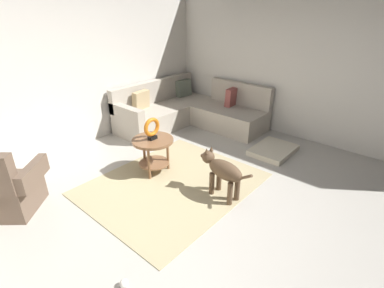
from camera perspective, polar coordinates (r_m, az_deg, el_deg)
name	(u,v)px	position (r m, az deg, el deg)	size (l,w,h in m)	color
ground_plane	(205,213)	(3.69, 2.54, -13.45)	(6.00, 6.00, 0.10)	#B7B2A8
wall_back	(66,69)	(5.29, -23.64, 13.50)	(6.00, 0.12, 2.70)	silver
wall_right	(312,65)	(5.57, 22.70, 14.17)	(0.12, 6.00, 2.70)	silver
area_rug	(173,184)	(4.12, -3.82, -7.83)	(2.30, 1.90, 0.01)	tan
sectional_couch	(189,112)	(6.02, -0.57, 6.38)	(2.20, 2.25, 0.88)	#B2A899
armchair	(5,189)	(4.08, -33.06, -7.51)	(0.98, 1.00, 0.88)	brown
side_table	(153,147)	(4.25, -7.70, -0.55)	(0.60, 0.60, 0.54)	brown
torus_sculpture	(152,128)	(4.13, -7.94, 3.13)	(0.28, 0.08, 0.33)	black
dog_bed_mat	(273,150)	(5.13, 15.77, -1.16)	(0.80, 0.60, 0.09)	beige
dog	(223,171)	(3.70, 6.05, -5.30)	(0.28, 0.85, 0.63)	brown
dog_toy_ball	(124,283)	(2.91, -13.27, -25.27)	(0.08, 0.08, 0.08)	silver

